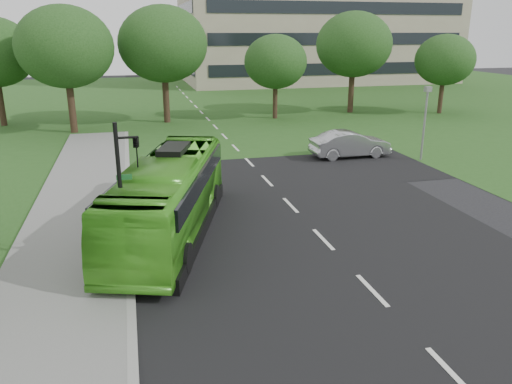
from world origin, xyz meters
TOP-DOWN VIEW (x-y plane):
  - ground at (0.00, 0.00)m, footprint 160.00×160.00m
  - street_surfaces at (-0.38, 22.75)m, footprint 120.00×120.00m
  - tree_park_a at (-11.01, 26.41)m, footprint 7.08×7.08m
  - tree_park_b at (-3.64, 29.25)m, footprint 7.33×7.33m
  - tree_park_c at (5.96, 28.92)m, footprint 5.50×5.50m
  - tree_park_d at (14.00, 30.50)m, footprint 7.05×7.05m
  - tree_park_e at (22.05, 27.86)m, footprint 5.47×5.47m
  - bus at (-5.50, 4.08)m, footprint 5.75×11.04m
  - sedan at (6.42, 13.86)m, footprint 4.98×1.83m
  - traffic_light at (-7.05, 1.48)m, footprint 0.79×0.24m
  - camera_pole at (10.29, 12.00)m, footprint 0.41×0.36m

SIDE VIEW (x-z plane):
  - ground at x=0.00m, z-range 0.00..0.00m
  - street_surfaces at x=-0.38m, z-range -0.05..0.10m
  - sedan at x=6.42m, z-range 0.00..1.63m
  - bus at x=-5.50m, z-range 0.00..3.01m
  - traffic_light at x=-7.05m, z-range 0.42..5.29m
  - camera_pole at x=10.29m, z-range 0.64..5.08m
  - tree_park_c at x=5.96m, z-range 1.30..8.60m
  - tree_park_e at x=22.05m, z-range 1.31..8.61m
  - tree_park_d at x=14.00m, z-range 1.65..10.97m
  - tree_park_a at x=-11.01m, z-range 1.68..11.09m
  - tree_park_b at x=-3.64m, z-range 1.68..11.29m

